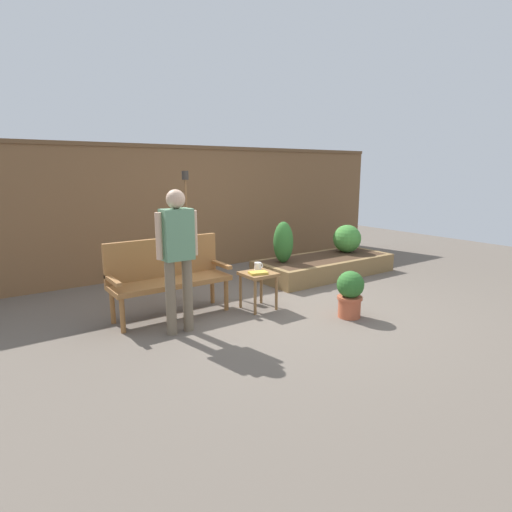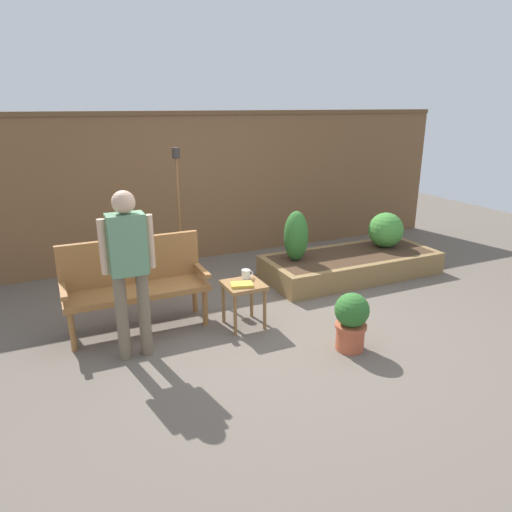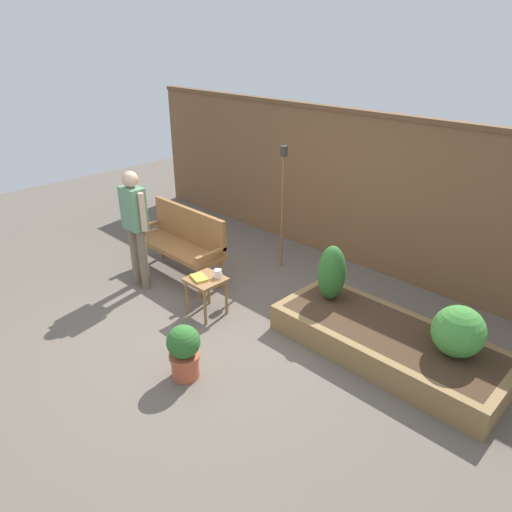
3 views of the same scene
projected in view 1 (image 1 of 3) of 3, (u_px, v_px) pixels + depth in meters
The scene contains 12 objects.
ground_plane at pixel (288, 306), 5.48m from camera, with size 14.00×14.00×0.00m, color #60564C.
fence_back at pixel (195, 208), 7.34m from camera, with size 8.40×0.14×2.16m.
garden_bench at pixel (167, 271), 5.08m from camera, with size 1.44×0.48×0.94m.
side_table at pixel (258, 279), 5.32m from camera, with size 0.40×0.40×0.48m.
cup_on_table at pixel (258, 266), 5.43m from camera, with size 0.13×0.09×0.10m.
book_on_table at pixel (258, 273), 5.22m from camera, with size 0.22×0.15×0.03m, color gold.
potted_boxwood at pixel (350, 292), 5.03m from camera, with size 0.33×0.33×0.57m.
raised_planter_bed at pixel (324, 266), 7.11m from camera, with size 2.40×1.00×0.30m.
shrub_near_bench at pixel (283, 242), 6.62m from camera, with size 0.32×0.32×0.66m.
shrub_far_corner at pixel (347, 239), 7.46m from camera, with size 0.49×0.49×0.49m.
tiki_torch at pixel (186, 208), 6.29m from camera, with size 0.10×0.10×1.74m.
person_by_bench at pixel (177, 249), 4.43m from camera, with size 0.47×0.20×1.56m.
Camera 1 is at (-3.35, -4.04, 1.76)m, focal length 29.37 mm.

